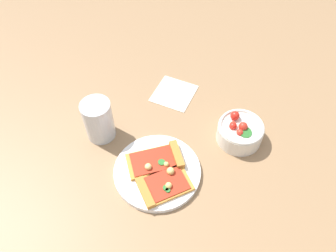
{
  "coord_description": "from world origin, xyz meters",
  "views": [
    {
      "loc": [
        0.27,
        -0.37,
        0.73
      ],
      "look_at": [
        -0.05,
        0.07,
        0.03
      ],
      "focal_mm": 34.88,
      "sensor_mm": 36.0,
      "label": 1
    }
  ],
  "objects_px": {
    "salad_bowl": "(240,132)",
    "soda_glass": "(99,121)",
    "plate": "(157,171)",
    "paper_napkin": "(174,93)",
    "pizza_slice_near": "(162,185)",
    "pizza_slice_far": "(159,160)"
  },
  "relations": [
    {
      "from": "pizza_slice_far",
      "to": "paper_napkin",
      "type": "distance_m",
      "value": 0.26
    },
    {
      "from": "plate",
      "to": "pizza_slice_near",
      "type": "distance_m",
      "value": 0.05
    },
    {
      "from": "salad_bowl",
      "to": "soda_glass",
      "type": "relative_size",
      "value": 1.02
    },
    {
      "from": "pizza_slice_near",
      "to": "salad_bowl",
      "type": "relative_size",
      "value": 1.21
    },
    {
      "from": "plate",
      "to": "paper_napkin",
      "type": "bearing_deg",
      "value": 117.02
    },
    {
      "from": "paper_napkin",
      "to": "plate",
      "type": "bearing_deg",
      "value": -62.98
    },
    {
      "from": "plate",
      "to": "paper_napkin",
      "type": "distance_m",
      "value": 0.28
    },
    {
      "from": "soda_glass",
      "to": "paper_napkin",
      "type": "distance_m",
      "value": 0.26
    },
    {
      "from": "pizza_slice_far",
      "to": "salad_bowl",
      "type": "relative_size",
      "value": 1.29
    },
    {
      "from": "salad_bowl",
      "to": "plate",
      "type": "bearing_deg",
      "value": -117.41
    },
    {
      "from": "paper_napkin",
      "to": "soda_glass",
      "type": "bearing_deg",
      "value": -105.96
    },
    {
      "from": "pizza_slice_near",
      "to": "salad_bowl",
      "type": "bearing_deg",
      "value": 73.44
    },
    {
      "from": "pizza_slice_far",
      "to": "plate",
      "type": "bearing_deg",
      "value": -66.47
    },
    {
      "from": "salad_bowl",
      "to": "paper_napkin",
      "type": "height_order",
      "value": "salad_bowl"
    },
    {
      "from": "salad_bowl",
      "to": "soda_glass",
      "type": "xyz_separation_m",
      "value": [
        -0.31,
        -0.21,
        0.02
      ]
    },
    {
      "from": "pizza_slice_far",
      "to": "soda_glass",
      "type": "bearing_deg",
      "value": -175.05
    },
    {
      "from": "pizza_slice_near",
      "to": "salad_bowl",
      "type": "xyz_separation_m",
      "value": [
        0.07,
        0.25,
        0.01
      ]
    },
    {
      "from": "pizza_slice_far",
      "to": "paper_napkin",
      "type": "bearing_deg",
      "value": 117.36
    },
    {
      "from": "plate",
      "to": "soda_glass",
      "type": "bearing_deg",
      "value": 177.97
    },
    {
      "from": "soda_glass",
      "to": "paper_napkin",
      "type": "relative_size",
      "value": 0.99
    },
    {
      "from": "pizza_slice_near",
      "to": "soda_glass",
      "type": "height_order",
      "value": "soda_glass"
    },
    {
      "from": "soda_glass",
      "to": "paper_napkin",
      "type": "height_order",
      "value": "soda_glass"
    }
  ]
}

